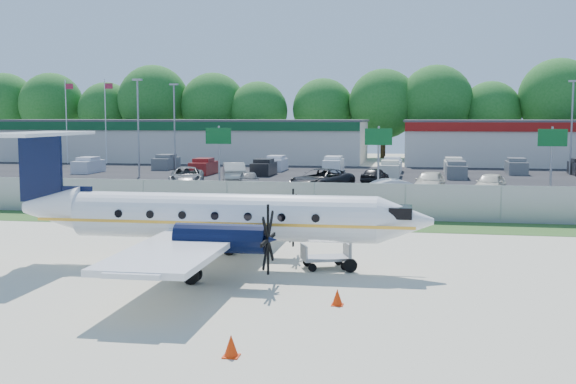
# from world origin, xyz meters

# --- Properties ---
(ground) EXTENTS (170.00, 170.00, 0.00)m
(ground) POSITION_xyz_m (0.00, 0.00, 0.00)
(ground) COLOR beige
(ground) RESTS_ON ground
(grass_verge) EXTENTS (170.00, 4.00, 0.02)m
(grass_verge) POSITION_xyz_m (0.00, 12.00, 0.01)
(grass_verge) COLOR #2D561E
(grass_verge) RESTS_ON ground
(access_road) EXTENTS (170.00, 8.00, 0.02)m
(access_road) POSITION_xyz_m (0.00, 19.00, 0.01)
(access_road) COLOR black
(access_road) RESTS_ON ground
(parking_lot) EXTENTS (170.00, 32.00, 0.02)m
(parking_lot) POSITION_xyz_m (0.00, 40.00, 0.01)
(parking_lot) COLOR black
(parking_lot) RESTS_ON ground
(perimeter_fence) EXTENTS (120.00, 0.06, 1.99)m
(perimeter_fence) POSITION_xyz_m (0.00, 14.00, 1.00)
(perimeter_fence) COLOR gray
(perimeter_fence) RESTS_ON ground
(building_west) EXTENTS (46.40, 12.40, 5.24)m
(building_west) POSITION_xyz_m (-24.00, 61.98, 2.63)
(building_west) COLOR beige
(building_west) RESTS_ON ground
(sign_left) EXTENTS (1.80, 0.26, 5.00)m
(sign_left) POSITION_xyz_m (-8.00, 22.91, 3.61)
(sign_left) COLOR gray
(sign_left) RESTS_ON ground
(sign_mid) EXTENTS (1.80, 0.26, 5.00)m
(sign_mid) POSITION_xyz_m (3.00, 22.91, 3.61)
(sign_mid) COLOR gray
(sign_mid) RESTS_ON ground
(sign_right) EXTENTS (1.80, 0.26, 5.00)m
(sign_right) POSITION_xyz_m (14.00, 22.91, 3.61)
(sign_right) COLOR gray
(sign_right) RESTS_ON ground
(flagpole_west) EXTENTS (1.06, 0.12, 10.00)m
(flagpole_west) POSITION_xyz_m (-35.92, 55.00, 5.64)
(flagpole_west) COLOR white
(flagpole_west) RESTS_ON ground
(flagpole_east) EXTENTS (1.06, 0.12, 10.00)m
(flagpole_east) POSITION_xyz_m (-30.92, 55.00, 5.64)
(flagpole_east) COLOR white
(flagpole_east) RESTS_ON ground
(light_pole_nw) EXTENTS (0.90, 0.35, 9.09)m
(light_pole_nw) POSITION_xyz_m (-20.00, 38.00, 5.23)
(light_pole_nw) COLOR gray
(light_pole_nw) RESTS_ON ground
(light_pole_sw) EXTENTS (0.90, 0.35, 9.09)m
(light_pole_sw) POSITION_xyz_m (-20.00, 48.00, 5.23)
(light_pole_sw) COLOR gray
(light_pole_sw) RESTS_ON ground
(light_pole_se) EXTENTS (0.90, 0.35, 9.09)m
(light_pole_se) POSITION_xyz_m (20.00, 48.00, 5.23)
(light_pole_se) COLOR gray
(light_pole_se) RESTS_ON ground
(tree_line) EXTENTS (112.00, 6.00, 14.00)m
(tree_line) POSITION_xyz_m (0.00, 74.00, 0.00)
(tree_line) COLOR #1C5E1B
(tree_line) RESTS_ON ground
(aircraft) EXTENTS (16.15, 15.96, 5.04)m
(aircraft) POSITION_xyz_m (-1.72, 0.32, 1.95)
(aircraft) COLOR white
(aircraft) RESTS_ON ground
(baggage_cart_far) EXTENTS (2.01, 1.60, 0.92)m
(baggage_cart_far) POSITION_xyz_m (2.36, 0.93, 0.43)
(baggage_cart_far) COLOR gray
(baggage_cart_far) RESTS_ON ground
(cone_nose) EXTENTS (0.36, 0.36, 0.51)m
(cone_nose) POSITION_xyz_m (3.39, -4.24, 0.24)
(cone_nose) COLOR red
(cone_nose) RESTS_ON ground
(cone_port_wing) EXTENTS (0.38, 0.38, 0.54)m
(cone_port_wing) POSITION_xyz_m (1.46, -9.34, 0.26)
(cone_port_wing) COLOR red
(cone_port_wing) RESTS_ON ground
(cone_starboard_wing) EXTENTS (0.40, 0.40, 0.56)m
(cone_starboard_wing) POSITION_xyz_m (-4.36, 5.85, 0.27)
(cone_starboard_wing) COLOR red
(cone_starboard_wing) RESTS_ON ground
(road_car_west) EXTENTS (5.34, 2.56, 1.69)m
(road_car_west) POSITION_xyz_m (-17.07, 16.75, 0.00)
(road_car_west) COLOR maroon
(road_car_west) RESTS_ON ground
(road_car_mid) EXTENTS (5.28, 3.34, 1.64)m
(road_car_mid) POSITION_xyz_m (3.50, 20.76, 0.00)
(road_car_mid) COLOR silver
(road_car_mid) RESTS_ON ground
(parked_car_a) EXTENTS (4.11, 6.26, 1.60)m
(parked_car_a) POSITION_xyz_m (-12.67, 29.84, 0.00)
(parked_car_a) COLOR #595B5E
(parked_car_a) RESTS_ON ground
(parked_car_b) EXTENTS (2.67, 4.23, 1.34)m
(parked_car_b) POSITION_xyz_m (-7.48, 29.65, 0.00)
(parked_car_b) COLOR #595B5E
(parked_car_b) RESTS_ON ground
(parked_car_c) EXTENTS (5.16, 6.79, 1.71)m
(parked_car_c) POSITION_xyz_m (-1.60, 28.32, 0.00)
(parked_car_c) COLOR black
(parked_car_c) RESTS_ON ground
(parked_car_d) EXTENTS (2.68, 5.14, 1.67)m
(parked_car_d) POSITION_xyz_m (6.46, 28.48, 0.00)
(parked_car_d) COLOR beige
(parked_car_d) RESTS_ON ground
(parked_car_e) EXTENTS (2.99, 4.92, 1.57)m
(parked_car_e) POSITION_xyz_m (10.76, 28.40, 0.00)
(parked_car_e) COLOR beige
(parked_car_e) RESTS_ON ground
(parked_car_f) EXTENTS (3.29, 5.42, 1.69)m
(parked_car_f) POSITION_xyz_m (-10.12, 34.95, 0.00)
(parked_car_f) COLOR beige
(parked_car_f) RESTS_ON ground
(parked_car_g) EXTENTS (2.49, 4.22, 1.35)m
(parked_car_g) POSITION_xyz_m (2.00, 35.68, 0.00)
(parked_car_g) COLOR black
(parked_car_g) RESTS_ON ground
(far_parking_rows) EXTENTS (56.00, 10.00, 1.60)m
(far_parking_rows) POSITION_xyz_m (0.00, 45.00, 0.00)
(far_parking_rows) COLOR gray
(far_parking_rows) RESTS_ON ground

